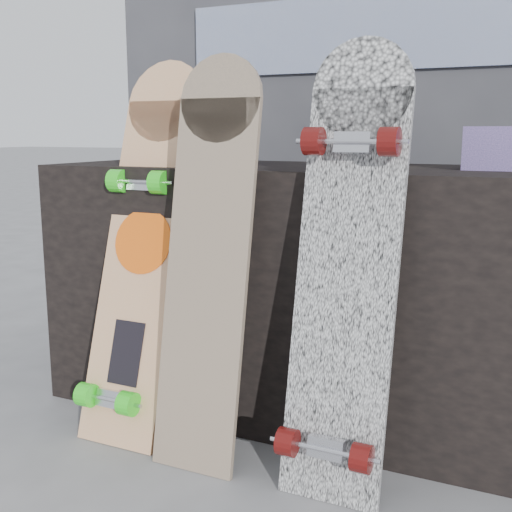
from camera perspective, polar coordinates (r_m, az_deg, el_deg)
The scene contains 10 objects.
ground at distance 1.82m, azimuth -2.41°, elevation -18.83°, with size 60.00×60.00×0.00m, color slate.
vendor_table at distance 2.10m, azimuth 3.86°, elevation -2.98°, with size 1.60×0.60×0.80m, color black.
booth at distance 2.85m, azimuth 10.51°, elevation 14.74°, with size 2.40×0.22×2.20m.
merch_box_purple at distance 2.17m, azimuth -3.39°, elevation 9.50°, with size 0.18×0.12×0.10m, color navy.
merch_box_small at distance 1.94m, azimuth 20.18°, elevation 8.98°, with size 0.14×0.14×0.12m, color navy.
merch_box_flat at distance 2.16m, azimuth 10.27°, elevation 8.80°, with size 0.22×0.10×0.06m, color #D1B78C.
longboard_geisha at distance 1.97m, azimuth -9.80°, elevation 1.73°, with size 0.26×0.38×1.13m.
longboard_celtic at distance 1.74m, azimuth -4.21°, elevation 0.60°, with size 0.24×0.23×1.12m.
longboard_cascadia at distance 1.60m, azimuth 8.06°, elevation -0.44°, with size 0.26×0.31×1.14m.
skateboard_dark at distance 1.98m, azimuth -10.61°, elevation -1.03°, with size 0.22×0.37×0.97m.
Camera 1 is at (0.74, -1.40, 0.90)m, focal length 45.00 mm.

